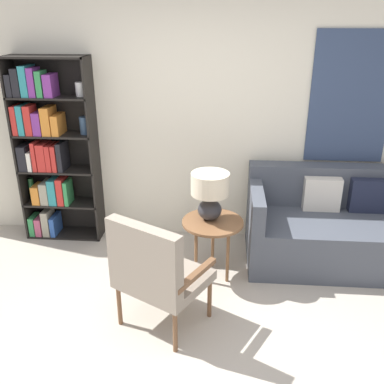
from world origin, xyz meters
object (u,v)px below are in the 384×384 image
(couch, at_px, (344,228))
(side_table, at_px, (213,227))
(armchair, at_px, (155,269))
(table_lamp, at_px, (210,191))
(bookshelf, at_px, (49,150))

(couch, bearing_deg, side_table, -162.35)
(armchair, relative_size, side_table, 1.65)
(table_lamp, bearing_deg, bookshelf, 159.12)
(side_table, bearing_deg, table_lamp, 129.33)
(armchair, bearing_deg, table_lamp, 64.97)
(bookshelf, distance_m, side_table, 1.93)
(couch, bearing_deg, bookshelf, 174.73)
(bookshelf, xyz_separation_m, table_lamp, (1.71, -0.65, -0.14))
(bookshelf, relative_size, table_lamp, 4.35)
(armchair, bearing_deg, couch, 34.76)
(couch, bearing_deg, table_lamp, -164.26)
(couch, height_order, table_lamp, table_lamp)
(bookshelf, xyz_separation_m, side_table, (1.74, -0.69, -0.47))
(side_table, height_order, table_lamp, table_lamp)
(armchair, bearing_deg, side_table, 62.06)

